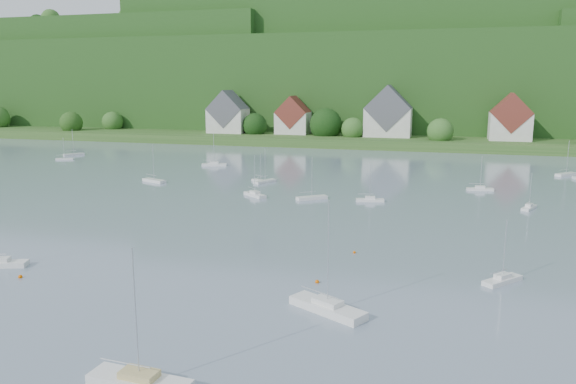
{
  "coord_description": "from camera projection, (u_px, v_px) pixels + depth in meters",
  "views": [
    {
      "loc": [
        24.44,
        -10.23,
        21.35
      ],
      "look_at": [
        0.33,
        75.0,
        4.0
      ],
      "focal_mm": 34.56,
      "sensor_mm": 36.0,
      "label": 1
    }
  ],
  "objects": [
    {
      "name": "village_building_0",
      "position": [
        228.0,
        115.0,
        209.73
      ],
      "size": [
        14.0,
        10.4,
        16.0
      ],
      "color": "beige",
      "rests_on": "far_shore_strip"
    },
    {
      "name": "near_sailboat_2",
      "position": [
        140.0,
        381.0,
        39.54
      ],
      "size": [
        7.84,
        2.67,
        10.42
      ],
      "rotation": [
        0.0,
        0.0,
        -0.07
      ],
      "color": "white",
      "rests_on": "ground"
    },
    {
      "name": "mooring_buoy_3",
      "position": [
        354.0,
        253.0,
        71.0
      ],
      "size": [
        0.38,
        0.38,
        0.38
      ],
      "primitive_type": "sphere",
      "color": "#F06000",
      "rests_on": "ground"
    },
    {
      "name": "mooring_buoy_2",
      "position": [
        317.0,
        283.0,
        60.41
      ],
      "size": [
        0.45,
        0.45,
        0.45
      ],
      "primitive_type": "sphere",
      "color": "#F06000",
      "rests_on": "ground"
    },
    {
      "name": "near_sailboat_6",
      "position": [
        0.0,
        263.0,
        65.77
      ],
      "size": [
        6.45,
        3.59,
        8.39
      ],
      "rotation": [
        0.0,
        0.0,
        0.32
      ],
      "color": "white",
      "rests_on": "ground"
    },
    {
      "name": "village_building_1",
      "position": [
        293.0,
        118.0,
        205.09
      ],
      "size": [
        12.0,
        9.36,
        14.0
      ],
      "color": "beige",
      "rests_on": "far_shore_strip"
    },
    {
      "name": "mooring_buoy_1",
      "position": [
        319.0,
        309.0,
        53.35
      ],
      "size": [
        0.41,
        0.41,
        0.41
      ],
      "primitive_type": "sphere",
      "color": "white",
      "rests_on": "ground"
    },
    {
      "name": "village_building_2",
      "position": [
        388.0,
        116.0,
        194.51
      ],
      "size": [
        16.0,
        11.44,
        18.0
      ],
      "color": "beige",
      "rests_on": "far_shore_strip"
    },
    {
      "name": "far_sailboat_cluster",
      "position": [
        388.0,
        179.0,
        123.86
      ],
      "size": [
        188.71,
        57.84,
        8.71
      ],
      "color": "white",
      "rests_on": "ground"
    },
    {
      "name": "far_shore_strip",
      "position": [
        377.0,
        137.0,
        208.86
      ],
      "size": [
        600.0,
        60.0,
        3.0
      ],
      "primitive_type": "cube",
      "color": "#2E5620",
      "rests_on": "ground"
    },
    {
      "name": "forested_ridge",
      "position": [
        396.0,
        80.0,
        269.39
      ],
      "size": [
        620.0,
        181.22,
        69.89
      ],
      "color": "#1F4315",
      "rests_on": "ground"
    },
    {
      "name": "village_building_3",
      "position": [
        510.0,
        121.0,
        182.1
      ],
      "size": [
        13.0,
        10.4,
        15.5
      ],
      "color": "beige",
      "rests_on": "far_shore_strip"
    },
    {
      "name": "near_sailboat_3",
      "position": [
        502.0,
        279.0,
        60.39
      ],
      "size": [
        4.53,
        4.9,
        7.05
      ],
      "rotation": [
        0.0,
        0.0,
        0.86
      ],
      "color": "white",
      "rests_on": "ground"
    },
    {
      "name": "mooring_buoy_5",
      "position": [
        20.0,
        278.0,
        61.97
      ],
      "size": [
        0.47,
        0.47,
        0.47
      ],
      "primitive_type": "sphere",
      "color": "#F06000",
      "rests_on": "ground"
    },
    {
      "name": "near_sailboat_4",
      "position": [
        327.0,
        307.0,
        52.63
      ],
      "size": [
        8.13,
        5.81,
        10.84
      ],
      "rotation": [
        0.0,
        0.0,
        -0.5
      ],
      "color": "white",
      "rests_on": "ground"
    }
  ]
}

